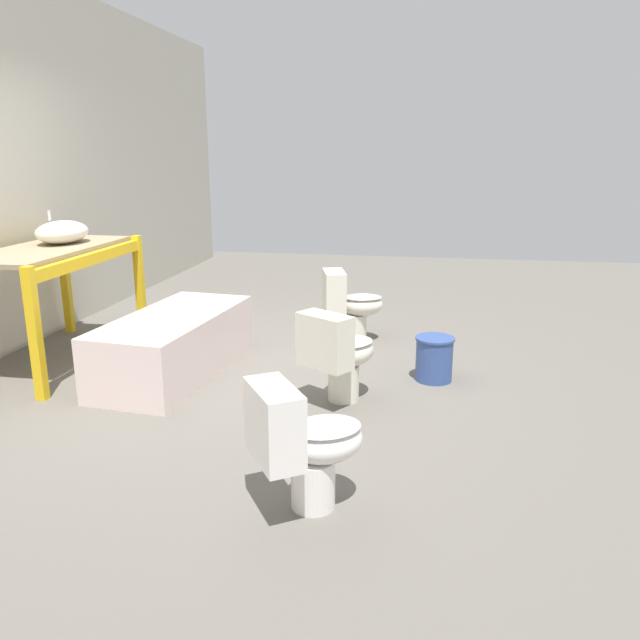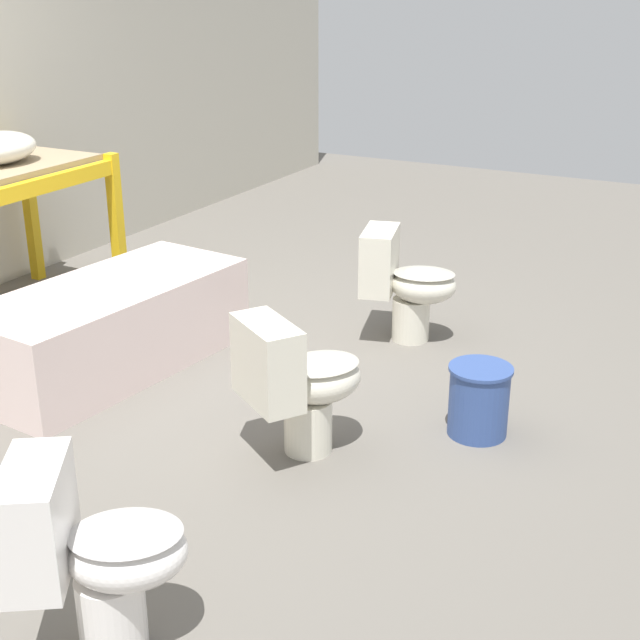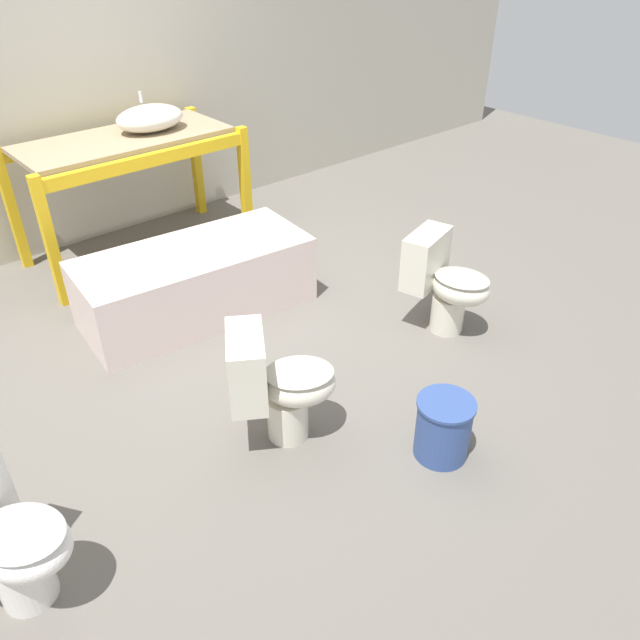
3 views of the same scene
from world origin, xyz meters
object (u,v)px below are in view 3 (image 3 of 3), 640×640
object	(u,v)px
bathtub_main	(195,277)
toilet_extra	(277,383)
sink_basin	(150,118)
toilet_far	(445,281)
bucket_white	(443,427)

from	to	relation	value
bathtub_main	toilet_extra	size ratio (longest dim) A/B	2.44
sink_basin	toilet_far	size ratio (longest dim) A/B	0.80
bathtub_main	bucket_white	distance (m)	1.99
bathtub_main	toilet_far	bearing A→B (deg)	-41.91
bathtub_main	toilet_extra	world-z (taller)	toilet_extra
toilet_extra	sink_basin	bearing A→B (deg)	16.86
sink_basin	toilet_extra	xyz separation A→B (m)	(-0.71, -2.42, -0.68)
bathtub_main	toilet_far	distance (m)	1.65
bathtub_main	bucket_white	bearing A→B (deg)	-78.17
toilet_extra	bucket_white	world-z (taller)	toilet_extra
sink_basin	toilet_far	world-z (taller)	sink_basin
sink_basin	toilet_far	distance (m)	2.52
sink_basin	toilet_far	xyz separation A→B (m)	(0.74, -2.31, -0.68)
sink_basin	bucket_white	bearing A→B (deg)	-93.07
sink_basin	bathtub_main	size ratio (longest dim) A/B	0.33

